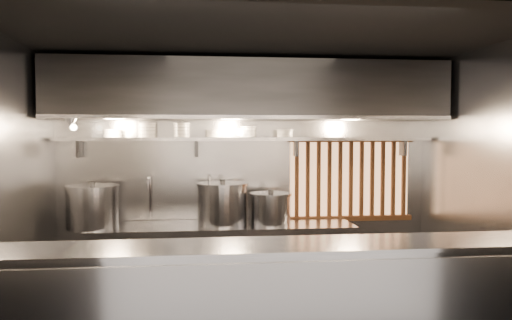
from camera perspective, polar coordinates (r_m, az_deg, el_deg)
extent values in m
plane|color=black|center=(4.67, 0.53, 13.58)|extent=(4.50, 4.50, 0.00)
plane|color=gray|center=(6.11, -1.15, -2.08)|extent=(4.50, 0.00, 4.50)
plane|color=gray|center=(4.90, -26.66, -3.67)|extent=(0.00, 3.00, 3.00)
plane|color=gray|center=(5.38, 25.10, -3.07)|extent=(0.00, 3.00, 3.00)
cube|color=#949499|center=(3.75, 2.27, -9.77)|extent=(4.50, 0.56, 0.03)
cube|color=#949499|center=(5.89, -3.78, -11.67)|extent=(3.00, 0.70, 0.90)
cube|color=#949499|center=(5.91, -1.00, 2.41)|extent=(4.40, 0.34, 0.04)
cube|color=#2D2D30|center=(5.71, -0.80, 7.86)|extent=(4.40, 0.80, 0.65)
cube|color=#949499|center=(5.29, -0.38, 4.93)|extent=(4.40, 0.03, 0.04)
cube|color=#F8AE6F|center=(6.34, 10.66, -2.12)|extent=(1.50, 0.02, 0.92)
cube|color=brown|center=(6.27, 10.83, 2.30)|extent=(1.56, 0.06, 0.06)
cube|color=brown|center=(6.36, 10.74, -6.57)|extent=(1.56, 0.06, 0.06)
cube|color=brown|center=(6.13, 4.68, -2.26)|extent=(0.04, 0.04, 0.92)
cube|color=brown|center=(6.16, 5.93, -2.24)|extent=(0.04, 0.04, 0.92)
cube|color=brown|center=(6.19, 7.16, -2.22)|extent=(0.04, 0.04, 0.92)
cube|color=brown|center=(6.22, 8.38, -2.20)|extent=(0.04, 0.04, 0.92)
cube|color=brown|center=(6.26, 9.59, -2.19)|extent=(0.04, 0.04, 0.92)
cube|color=brown|center=(6.30, 10.79, -2.16)|extent=(0.04, 0.04, 0.92)
cube|color=brown|center=(6.34, 11.97, -2.14)|extent=(0.04, 0.04, 0.92)
cube|color=brown|center=(6.38, 13.13, -2.12)|extent=(0.04, 0.04, 0.92)
cube|color=brown|center=(6.43, 14.28, -2.10)|extent=(0.04, 0.04, 0.92)
cube|color=brown|center=(6.48, 15.41, -2.08)|extent=(0.04, 0.04, 0.92)
cube|color=brown|center=(6.53, 16.52, -2.05)|extent=(0.05, 0.04, 0.92)
cylinder|color=silver|center=(6.09, -11.97, -4.15)|extent=(0.03, 0.03, 0.48)
sphere|color=silver|center=(6.06, -12.00, -1.90)|extent=(0.04, 0.04, 0.04)
cylinder|color=silver|center=(5.94, -12.12, -2.01)|extent=(0.03, 0.26, 0.03)
sphere|color=silver|center=(5.81, -12.25, -2.12)|extent=(0.04, 0.04, 0.04)
cylinder|color=silver|center=(5.81, -12.24, -2.81)|extent=(0.03, 0.03, 0.14)
cylinder|color=silver|center=(6.06, -5.36, -4.13)|extent=(0.03, 0.03, 0.48)
sphere|color=silver|center=(6.03, -5.37, -1.87)|extent=(0.04, 0.04, 0.04)
cylinder|color=silver|center=(5.91, -5.35, -1.98)|extent=(0.03, 0.26, 0.03)
sphere|color=silver|center=(5.78, -5.32, -2.09)|extent=(0.04, 0.04, 0.04)
cylinder|color=silver|center=(5.78, -5.32, -2.78)|extent=(0.03, 0.03, 0.14)
cone|color=#949499|center=(5.58, -20.39, 4.13)|extent=(0.25, 0.27, 0.20)
sphere|color=#FFE0B2|center=(5.55, -20.13, 3.52)|extent=(0.07, 0.07, 0.07)
cylinder|color=#2D2D30|center=(5.68, -20.16, 4.92)|extent=(0.02, 0.22, 0.02)
cylinder|color=#2D2D30|center=(5.78, -1.88, 3.98)|extent=(0.01, 0.01, 0.12)
sphere|color=#FFE0B2|center=(5.78, -1.88, 3.19)|extent=(0.09, 0.09, 0.09)
cylinder|color=#949499|center=(5.85, -18.19, -5.21)|extent=(0.68, 0.68, 0.44)
cylinder|color=#949499|center=(5.82, -18.23, -2.91)|extent=(0.72, 0.72, 0.03)
cylinder|color=#2D2D30|center=(5.82, -18.23, -2.56)|extent=(0.06, 0.06, 0.04)
cylinder|color=#949499|center=(5.77, 1.69, -5.72)|extent=(0.52, 0.52, 0.33)
cylinder|color=#949499|center=(5.74, 1.70, -3.93)|extent=(0.55, 0.55, 0.03)
cylinder|color=#2D2D30|center=(5.74, 1.70, -3.58)|extent=(0.06, 0.06, 0.04)
cylinder|color=#949499|center=(5.78, -3.83, -5.12)|extent=(0.58, 0.58, 0.45)
cylinder|color=#949499|center=(5.75, -3.84, -2.76)|extent=(0.61, 0.61, 0.03)
cylinder|color=#2D2D30|center=(5.75, -3.84, -2.41)|extent=(0.06, 0.06, 0.04)
cylinder|color=silver|center=(5.97, -16.08, 2.68)|extent=(0.21, 0.21, 0.03)
cylinder|color=silver|center=(5.97, -16.09, 3.04)|extent=(0.21, 0.21, 0.03)
cylinder|color=silver|center=(5.97, -16.09, 3.31)|extent=(0.22, 0.22, 0.01)
cylinder|color=silver|center=(5.91, -12.35, 2.73)|extent=(0.20, 0.20, 0.03)
cylinder|color=silver|center=(5.91, -12.35, 3.09)|extent=(0.20, 0.20, 0.03)
cylinder|color=silver|center=(5.92, -12.36, 3.46)|extent=(0.20, 0.20, 0.03)
cylinder|color=silver|center=(5.92, -12.36, 3.83)|extent=(0.20, 0.20, 0.03)
cylinder|color=silver|center=(5.92, -12.37, 4.10)|extent=(0.21, 0.21, 0.01)
cylinder|color=silver|center=(5.89, -8.50, 2.76)|extent=(0.18, 0.18, 0.03)
cylinder|color=silver|center=(5.89, -8.51, 3.13)|extent=(0.18, 0.18, 0.03)
cylinder|color=silver|center=(5.89, -8.51, 3.50)|extent=(0.18, 0.18, 0.03)
cylinder|color=silver|center=(5.89, -8.51, 3.87)|extent=(0.18, 0.18, 0.03)
cylinder|color=silver|center=(5.89, -8.51, 4.14)|extent=(0.20, 0.20, 0.01)
cylinder|color=silver|center=(5.88, -4.81, 2.78)|extent=(0.18, 0.18, 0.03)
cylinder|color=silver|center=(5.88, -4.81, 3.15)|extent=(0.18, 0.18, 0.03)
cylinder|color=silver|center=(5.88, -4.82, 3.43)|extent=(0.20, 0.20, 0.01)
cylinder|color=silver|center=(5.91, -0.91, 2.80)|extent=(0.19, 0.19, 0.03)
cylinder|color=silver|center=(5.91, -0.91, 3.16)|extent=(0.19, 0.19, 0.03)
cylinder|color=silver|center=(5.91, -0.91, 3.53)|extent=(0.19, 0.19, 0.03)
cylinder|color=silver|center=(5.91, -0.91, 3.80)|extent=(0.21, 0.21, 0.01)
cylinder|color=silver|center=(5.97, 3.32, 2.79)|extent=(0.19, 0.19, 0.03)
cylinder|color=silver|center=(5.97, 3.32, 3.16)|extent=(0.19, 0.19, 0.03)
cylinder|color=silver|center=(5.97, 3.32, 3.43)|extent=(0.21, 0.21, 0.01)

